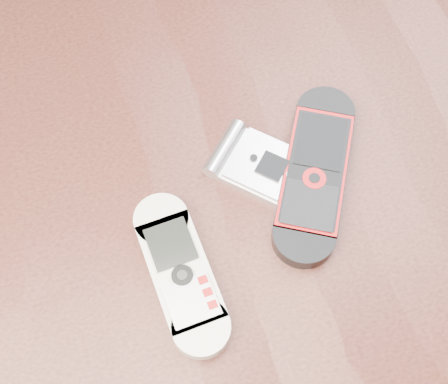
% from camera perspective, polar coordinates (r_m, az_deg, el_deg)
% --- Properties ---
extents(ground, '(4.00, 4.00, 0.00)m').
position_cam_1_polar(ground, '(1.24, -0.23, -15.48)').
color(ground, '#472B19').
rests_on(ground, ground).
extents(table, '(1.20, 0.80, 0.75)m').
position_cam_1_polar(table, '(0.62, -0.45, -4.78)').
color(table, black).
rests_on(table, ground).
extents(nokia_white, '(0.05, 0.14, 0.02)m').
position_cam_1_polar(nokia_white, '(0.49, -3.99, -7.35)').
color(nokia_white, silver).
rests_on(nokia_white, table).
extents(nokia_black_red, '(0.13, 0.17, 0.02)m').
position_cam_1_polar(nokia_black_red, '(0.53, 8.31, 1.81)').
color(nokia_black_red, black).
rests_on(nokia_black_red, table).
extents(motorola_razr, '(0.11, 0.11, 0.02)m').
position_cam_1_polar(motorola_razr, '(0.52, 4.66, 1.88)').
color(motorola_razr, silver).
rests_on(motorola_razr, table).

